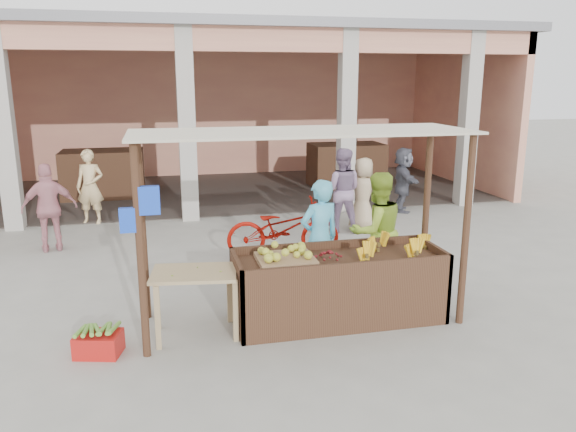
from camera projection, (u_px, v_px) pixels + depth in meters
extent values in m
plane|color=gray|center=(299.00, 322.00, 7.03)|extent=(60.00, 60.00, 0.00)
cube|color=#EB9F7B|center=(209.00, 110.00, 17.33)|extent=(14.00, 0.20, 4.00)
cube|color=#EB9F7B|center=(460.00, 113.00, 16.10)|extent=(0.20, 6.00, 4.00)
cube|color=#EB9F7B|center=(233.00, 39.00, 11.47)|extent=(14.00, 0.30, 0.50)
cube|color=slate|center=(217.00, 32.00, 14.08)|extent=(14.40, 6.40, 0.20)
cube|color=#B0AAA1|center=(5.00, 130.00, 10.90)|extent=(0.35, 0.35, 4.00)
cube|color=#B0AAA1|center=(187.00, 126.00, 11.67)|extent=(0.35, 0.35, 4.00)
cube|color=#B0AAA1|center=(347.00, 123.00, 12.44)|extent=(0.35, 0.35, 4.00)
cube|color=#B0AAA1|center=(469.00, 121.00, 13.10)|extent=(0.35, 0.35, 4.00)
cube|color=#462D1C|center=(103.00, 174.00, 14.26)|extent=(2.00, 1.20, 1.20)
cube|color=#462D1C|center=(346.00, 165.00, 15.69)|extent=(2.00, 1.20, 1.20)
cube|color=#462D1C|center=(338.00, 289.00, 7.04)|extent=(2.60, 0.95, 0.80)
cylinder|color=#462D1C|center=(141.00, 254.00, 5.91)|extent=(0.09, 0.09, 2.35)
cylinder|color=#462D1C|center=(466.00, 232.00, 6.75)|extent=(0.09, 0.09, 2.35)
cylinder|color=#462D1C|center=(143.00, 229.00, 6.91)|extent=(0.09, 0.09, 2.35)
cylinder|color=#462D1C|center=(426.00, 212.00, 7.74)|extent=(0.09, 0.09, 2.35)
cube|color=beige|center=(303.00, 132.00, 6.54)|extent=(4.00, 1.35, 0.03)
cube|color=blue|center=(149.00, 200.00, 5.80)|extent=(0.22, 0.08, 0.30)
cube|color=blue|center=(128.00, 220.00, 5.80)|extent=(0.18, 0.07, 0.26)
cube|color=#97734E|center=(285.00, 259.00, 6.84)|extent=(0.69, 0.60, 0.06)
ellipsoid|color=gold|center=(285.00, 252.00, 6.82)|extent=(0.59, 0.52, 0.13)
ellipsoid|color=maroon|center=(328.00, 256.00, 6.87)|extent=(0.40, 0.32, 0.13)
cube|color=#A08860|center=(194.00, 273.00, 6.52)|extent=(1.06, 0.78, 0.04)
cube|color=#A08860|center=(157.00, 318.00, 6.26)|extent=(0.06, 0.06, 0.75)
cube|color=#A08860|center=(236.00, 311.00, 6.45)|extent=(0.06, 0.06, 0.75)
cube|color=#A08860|center=(157.00, 299.00, 6.78)|extent=(0.06, 0.06, 0.75)
cube|color=#A08860|center=(229.00, 293.00, 6.98)|extent=(0.06, 0.06, 0.75)
cube|color=red|center=(99.00, 344.00, 6.19)|extent=(0.55, 0.46, 0.25)
ellipsoid|color=maroon|center=(351.00, 203.00, 12.42)|extent=(0.40, 0.40, 0.55)
ellipsoid|color=maroon|center=(364.00, 202.00, 12.53)|extent=(0.40, 0.40, 0.55)
ellipsoid|color=maroon|center=(354.00, 201.00, 12.71)|extent=(0.40, 0.40, 0.55)
imported|color=#54C6ED|center=(320.00, 234.00, 7.74)|extent=(0.76, 0.64, 1.76)
imported|color=#9ABE32|center=(377.00, 228.00, 7.98)|extent=(0.93, 0.63, 1.80)
imported|color=#890C04|center=(283.00, 227.00, 9.48)|extent=(0.89, 2.06, 1.04)
imported|color=#CC818B|center=(49.00, 205.00, 9.75)|extent=(1.06, 0.71, 1.66)
imported|color=tan|center=(363.00, 190.00, 11.16)|extent=(0.91, 0.91, 1.61)
imported|color=#50505C|center=(403.00, 178.00, 12.71)|extent=(0.90, 1.52, 1.54)
imported|color=#DDBB81|center=(90.00, 185.00, 11.64)|extent=(0.70, 0.59, 1.62)
imported|color=gray|center=(342.00, 186.00, 11.00)|extent=(1.01, 0.79, 1.82)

